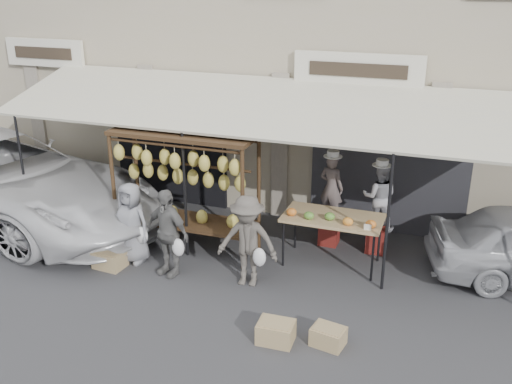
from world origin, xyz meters
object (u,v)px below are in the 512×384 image
at_px(vendor_left, 331,188).
at_px(crate_near_a, 276,332).
at_px(banana_rack, 183,169).
at_px(customer_right, 248,241).
at_px(vendor_right, 379,197).
at_px(customer_left, 132,223).
at_px(produce_table, 332,219).
at_px(customer_mid, 167,232).
at_px(crate_near_b, 328,336).
at_px(crate_far, 110,259).

xyz_separation_m(vendor_left, crate_near_a, (0.01, -3.27, -0.98)).
bearing_deg(banana_rack, customer_right, -27.76).
bearing_deg(vendor_right, customer_left, 17.72).
distance_m(produce_table, crate_near_a, 2.58).
relative_size(customer_left, crate_near_a, 2.94).
distance_m(banana_rack, customer_right, 1.88).
bearing_deg(vendor_right, customer_right, 39.61).
distance_m(produce_table, customer_mid, 2.81).
distance_m(customer_mid, crate_near_a, 2.69).
bearing_deg(crate_near_b, crate_far, 167.72).
relative_size(customer_left, crate_near_b, 3.31).
bearing_deg(crate_near_a, banana_rack, 138.64).
distance_m(vendor_left, customer_right, 2.16).
relative_size(produce_table, crate_far, 3.32).
distance_m(banana_rack, crate_near_b, 3.97).
distance_m(crate_near_a, crate_far, 3.55).
relative_size(crate_near_b, crate_far, 0.86).
bearing_deg(customer_left, produce_table, 25.44).
bearing_deg(crate_far, crate_near_a, -17.40).
relative_size(produce_table, vendor_right, 1.36).
relative_size(customer_left, crate_far, 2.86).
bearing_deg(vendor_left, customer_right, 80.14).
xyz_separation_m(produce_table, crate_near_a, (-0.20, -2.47, -0.72)).
relative_size(customer_mid, customer_right, 0.99).
height_order(customer_right, crate_near_a, customer_right).
bearing_deg(vendor_left, crate_far, 48.82).
bearing_deg(banana_rack, produce_table, 7.15).
relative_size(banana_rack, crate_near_a, 5.22).
relative_size(banana_rack, vendor_right, 2.09).
height_order(crate_near_b, crate_far, crate_far).
distance_m(customer_left, customer_mid, 0.83).
xyz_separation_m(vendor_left, customer_mid, (-2.30, -2.05, -0.36)).
xyz_separation_m(vendor_left, vendor_right, (0.88, -0.03, -0.04)).
bearing_deg(crate_near_b, customer_right, 144.15).
distance_m(produce_table, crate_near_b, 2.47).
relative_size(produce_table, customer_mid, 1.11).
bearing_deg(crate_near_b, banana_rack, 147.85).
height_order(vendor_right, crate_near_a, vendor_right).
bearing_deg(vendor_right, crate_near_a, 68.17).
height_order(vendor_left, crate_near_b, vendor_left).
bearing_deg(banana_rack, crate_far, -131.48).
bearing_deg(customer_left, crate_near_a, -16.68).
distance_m(vendor_left, crate_near_a, 3.42).
relative_size(vendor_right, crate_far, 2.43).
xyz_separation_m(banana_rack, crate_near_a, (2.43, -2.14, -1.42)).
xyz_separation_m(banana_rack, vendor_left, (2.42, 1.13, -0.44)).
bearing_deg(produce_table, customer_right, -135.13).
distance_m(produce_table, vendor_right, 1.04).
relative_size(produce_table, crate_near_b, 3.85).
bearing_deg(crate_near_a, crate_far, 162.60).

